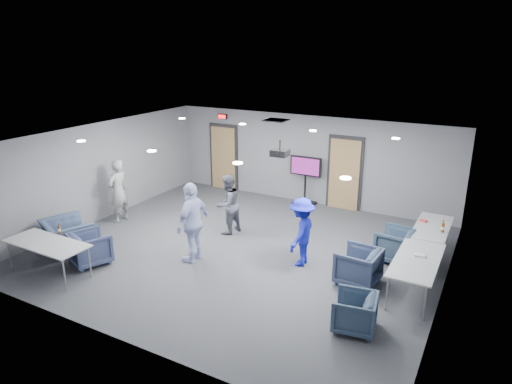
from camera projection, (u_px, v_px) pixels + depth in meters
The scene contains 29 objects.
floor at pixel (242, 250), 10.97m from camera, with size 9.00×9.00×0.00m, color #3D4045.
ceiling at pixel (241, 139), 10.13m from camera, with size 9.00×9.00×0.00m, color silver.
wall_back at pixel (308, 160), 13.88m from camera, with size 9.00×0.02×2.70m, color slate.
wall_front at pixel (113, 268), 7.21m from camera, with size 9.00×0.02×2.70m, color slate.
wall_left at pixel (101, 172), 12.59m from camera, with size 0.02×8.00×2.70m, color slate.
wall_right at pixel (449, 234), 8.50m from camera, with size 0.02×8.00×2.70m, color slate.
door_left at pixel (224, 158), 15.30m from camera, with size 1.06×0.17×2.24m.
door_right at pixel (345, 174), 13.39m from camera, with size 1.06×0.17×2.24m.
exit_sign at pixel (222, 117), 14.85m from camera, with size 0.32×0.08×0.16m.
hvac_diffuser at pixel (276, 120), 12.69m from camera, with size 0.60×0.60×0.03m, color black.
downlights at pixel (241, 140), 10.13m from camera, with size 6.18×3.78×0.02m.
person_a at pixel (118, 191), 12.46m from camera, with size 0.64×0.42×1.76m, color gray.
person_b at pixel (228, 204), 11.71m from camera, with size 0.77×0.60×1.58m, color #505561.
person_c at pixel (193, 222), 10.18m from camera, with size 1.08×0.45×1.85m, color silver.
person_d at pixel (301, 232), 10.02m from camera, with size 1.01×0.58×1.56m, color #1B23B0.
chair_right_a at pixel (396, 245), 10.32m from camera, with size 0.81×0.83×0.76m, color #324457.
chair_right_b at pixel (358, 266), 9.34m from camera, with size 0.81×0.83×0.76m, color #35405C.
chair_right_c at pixel (355, 312), 7.83m from camera, with size 0.71×0.73×0.66m, color #35455B.
chair_front_a at pixel (90, 248), 10.19m from camera, with size 0.79×0.81×0.74m, color #3C4668.
chair_front_b at pixel (67, 236), 10.84m from camera, with size 1.14×0.99×0.74m, color #3C4C68.
table_right_a at pixel (432, 228), 10.46m from camera, with size 0.74×1.78×0.73m.
table_right_b at pixel (417, 261), 8.88m from camera, with size 0.82×1.98×0.73m.
table_front_left at pixel (47, 244), 9.62m from camera, with size 1.92×0.81×0.73m.
bottle_front at pixel (59, 230), 10.04m from camera, with size 0.06×0.06×0.24m.
bottle_right at pixel (443, 228), 10.09m from camera, with size 0.08×0.08×0.30m.
snack_box at pixel (423, 221), 10.74m from camera, with size 0.16×0.10×0.03m, color red.
wrapper at pixel (419, 255), 8.98m from camera, with size 0.20×0.14×0.05m, color silver.
tv_stand at pixel (305, 178), 13.80m from camera, with size 0.98×0.47×1.50m.
projector at pixel (280, 153), 10.16m from camera, with size 0.38×0.37×0.36m.
Camera 1 is at (5.08, -8.61, 4.74)m, focal length 32.00 mm.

